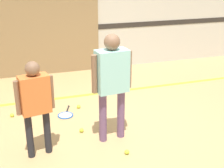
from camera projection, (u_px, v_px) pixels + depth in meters
ground_plane at (116, 132)px, 4.77m from camera, size 16.00×16.00×0.00m
wall_back at (71, 3)px, 7.00m from camera, size 16.00×0.07×3.20m
wall_panel at (39, 28)px, 6.92m from camera, size 2.71×0.05×2.15m
floor_stripe at (91, 94)px, 6.15m from camera, size 14.40×0.10×0.01m
person_instructor at (112, 77)px, 4.26m from camera, size 0.59×0.29×1.56m
person_student_left at (35, 99)px, 3.93m from camera, size 0.49×0.27×1.31m
racket_spare_on_floor at (66, 115)px, 5.31m from camera, size 0.34×0.53×0.03m
tennis_ball_near_instructor at (127, 152)px, 4.21m from camera, size 0.07×0.07×0.07m
tennis_ball_by_spare_racket at (79, 106)px, 5.56m from camera, size 0.07×0.07×0.07m
tennis_ball_stray_left at (81, 130)px, 4.76m from camera, size 0.07×0.07×0.07m
tennis_ball_stray_right at (12, 115)px, 5.24m from camera, size 0.07×0.07×0.07m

